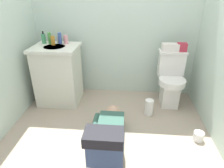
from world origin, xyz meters
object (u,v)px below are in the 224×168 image
(toiletry_bag, at_px, (182,47))
(bottle_pink, at_px, (66,40))
(vanity_cabinet, at_px, (59,74))
(tissue_box, at_px, (170,47))
(faucet, at_px, (58,40))
(toilet, at_px, (171,80))
(bottle_amber, at_px, (53,41))
(paper_towel_roll, at_px, (149,107))
(toilet_paper_roll, at_px, (198,136))
(soap_dispenser, at_px, (44,39))
(person_plumber, at_px, (108,135))
(bottle_blue, at_px, (60,38))
(bottle_green, at_px, (50,38))

(toiletry_bag, relative_size, bottle_pink, 1.07)
(vanity_cabinet, distance_m, tissue_box, 1.57)
(faucet, height_order, toiletry_bag, faucet)
(toilet, xyz_separation_m, bottle_amber, (-1.60, -0.01, 0.51))
(bottle_amber, bearing_deg, paper_towel_roll, -13.39)
(bottle_amber, relative_size, toilet_paper_roll, 1.09)
(toiletry_bag, distance_m, soap_dispenser, 1.86)
(person_plumber, distance_m, soap_dispenser, 1.60)
(toilet, relative_size, vanity_cabinet, 0.91)
(bottle_pink, bearing_deg, tissue_box, 0.91)
(bottle_amber, distance_m, bottle_pink, 0.17)
(toiletry_bag, bearing_deg, bottle_blue, -179.31)
(vanity_cabinet, bearing_deg, bottle_pink, 48.89)
(tissue_box, bearing_deg, toilet, -63.57)
(tissue_box, xyz_separation_m, bottle_blue, (-1.49, -0.02, 0.09))
(bottle_green, distance_m, paper_towel_roll, 1.62)
(toilet, distance_m, vanity_cabinet, 1.57)
(vanity_cabinet, relative_size, paper_towel_roll, 3.87)
(toilet, bearing_deg, person_plumber, -127.89)
(soap_dispenser, bearing_deg, bottle_pink, 1.86)
(faucet, relative_size, toilet_paper_roll, 0.91)
(bottle_green, bearing_deg, vanity_cabinet, -48.22)
(toilet, bearing_deg, toilet_paper_roll, -75.08)
(bottle_pink, distance_m, toilet_paper_roll, 2.03)
(person_plumber, distance_m, toilet_paper_roll, 1.00)
(bottle_green, xyz_separation_m, bottle_pink, (0.22, 0.01, -0.02))
(vanity_cabinet, height_order, toilet_paper_roll, vanity_cabinet)
(toilet, height_order, tissue_box, tissue_box)
(bottle_amber, xyz_separation_m, bottle_blue, (0.07, 0.08, 0.01))
(bottle_amber, bearing_deg, toilet_paper_roll, -22.83)
(toiletry_bag, bearing_deg, bottle_pink, -179.17)
(soap_dispenser, bearing_deg, toilet, -1.90)
(tissue_box, height_order, bottle_pink, bottle_pink)
(faucet, bearing_deg, toilet, -2.86)
(bottle_blue, bearing_deg, person_plumber, -54.09)
(tissue_box, height_order, soap_dispenser, soap_dispenser)
(bottle_green, bearing_deg, toilet, -1.87)
(person_plumber, xyz_separation_m, toilet_paper_roll, (0.97, 0.22, -0.13))
(toiletry_bag, bearing_deg, vanity_cabinet, -174.78)
(soap_dispenser, bearing_deg, person_plumber, -46.60)
(person_plumber, bearing_deg, toilet_paper_roll, 12.50)
(bottle_amber, bearing_deg, tissue_box, 3.68)
(bottle_pink, bearing_deg, toilet_paper_roll, -26.85)
(person_plumber, relative_size, toiletry_bag, 8.59)
(bottle_pink, bearing_deg, soap_dispenser, -178.14)
(soap_dispenser, height_order, bottle_pink, soap_dispenser)
(toilet, bearing_deg, bottle_green, 178.13)
(tissue_box, relative_size, soap_dispenser, 1.33)
(person_plumber, bearing_deg, paper_towel_roll, 54.97)
(person_plumber, bearing_deg, toiletry_bag, 50.98)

